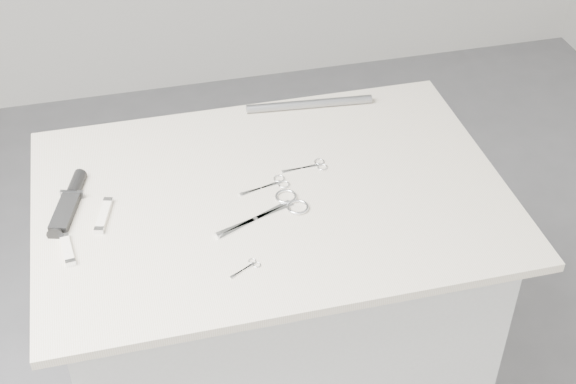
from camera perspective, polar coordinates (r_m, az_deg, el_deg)
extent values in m
cube|color=#B9B9B6|center=(2.04, -1.01, -10.34)|extent=(0.90, 0.60, 0.90)
cube|color=beige|center=(1.72, -1.18, -0.28)|extent=(1.00, 0.70, 0.02)
cube|color=white|center=(1.64, -2.34, -1.93)|extent=(0.18, 0.09, 0.00)
cylinder|color=white|center=(1.64, -2.34, -1.91)|extent=(0.01, 0.01, 0.00)
torus|color=white|center=(1.69, -0.15, -0.32)|extent=(0.05, 0.05, 0.01)
torus|color=white|center=(1.67, 0.70, -1.08)|extent=(0.05, 0.05, 0.01)
cube|color=white|center=(1.72, -1.94, 0.26)|extent=(0.10, 0.04, 0.00)
cylinder|color=white|center=(1.72, -1.94, 0.28)|extent=(0.01, 0.01, 0.00)
torus|color=white|center=(1.75, -0.64, 0.96)|extent=(0.03, 0.03, 0.00)
torus|color=white|center=(1.73, -0.29, 0.54)|extent=(0.03, 0.03, 0.00)
cube|color=white|center=(1.78, 0.97, 1.69)|extent=(0.09, 0.02, 0.00)
cylinder|color=white|center=(1.78, 0.97, 1.71)|extent=(0.01, 0.01, 0.00)
torus|color=white|center=(1.80, 2.23, 2.17)|extent=(0.02, 0.02, 0.00)
torus|color=white|center=(1.78, 2.46, 1.78)|extent=(0.02, 0.02, 0.00)
cube|color=white|center=(1.53, -3.25, -5.59)|extent=(0.06, 0.04, 0.00)
cylinder|color=white|center=(1.53, -3.25, -5.57)|extent=(0.00, 0.00, 0.00)
torus|color=white|center=(1.55, -2.56, -4.94)|extent=(0.02, 0.02, 0.00)
torus|color=white|center=(1.54, -2.22, -5.20)|extent=(0.02, 0.02, 0.00)
cube|color=black|center=(1.71, -15.57, -1.42)|extent=(0.06, 0.12, 0.01)
cube|color=gray|center=(1.75, -15.09, -0.17)|extent=(0.04, 0.02, 0.02)
cylinder|color=black|center=(1.78, -14.80, 0.54)|extent=(0.04, 0.08, 0.02)
cube|color=white|center=(1.69, -12.97, -1.61)|extent=(0.05, 0.10, 0.01)
cube|color=white|center=(1.72, -12.67, -0.60)|extent=(0.02, 0.02, 0.01)
cube|color=white|center=(1.65, -13.29, -2.64)|extent=(0.02, 0.02, 0.01)
cube|color=white|center=(1.63, -15.42, -3.97)|extent=(0.03, 0.09, 0.01)
cube|color=white|center=(1.66, -15.62, -3.09)|extent=(0.02, 0.01, 0.01)
cube|color=white|center=(1.60, -15.21, -4.86)|extent=(0.02, 0.01, 0.01)
cylinder|color=gray|center=(1.97, 1.53, 6.28)|extent=(0.31, 0.05, 0.02)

